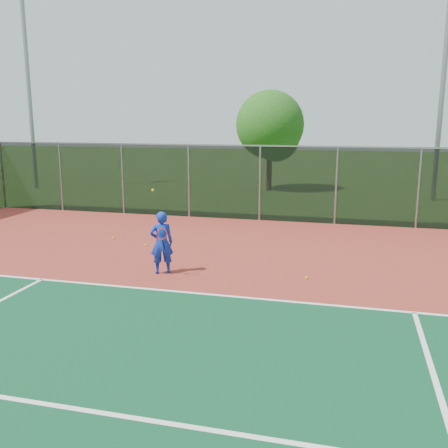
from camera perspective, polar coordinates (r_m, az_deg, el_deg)
name	(u,v)px	position (r m, az deg, el deg)	size (l,w,h in m)	color
ground	(306,370)	(8.68, 9.40, -16.13)	(120.00, 120.00, 0.00)	#2A5217
court_apron	(315,322)	(10.48, 10.41, -11.01)	(30.00, 20.00, 0.02)	maroon
fence_back	(336,185)	(19.81, 12.70, 4.40)	(30.00, 0.06, 3.03)	black
tennis_player	(162,242)	(13.27, -7.14, -2.11)	(0.72, 0.73, 2.25)	#112CA6
practice_ball_2	(307,278)	(13.07, 9.41, -6.08)	(0.07, 0.07, 0.07)	yellow
practice_ball_4	(146,245)	(16.37, -8.96, -2.37)	(0.07, 0.07, 0.07)	yellow
practice_ball_5	(113,238)	(17.53, -12.56, -1.56)	(0.07, 0.07, 0.07)	yellow
floodlight_nw	(28,74)	(31.94, -21.51, 15.63)	(0.90, 0.40, 11.59)	gray
floodlight_n	(444,66)	(27.30, 23.89, 16.21)	(0.90, 0.40, 11.59)	gray
tree_back_left	(271,128)	(28.80, 5.43, 10.87)	(3.86, 3.86, 5.67)	#342013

